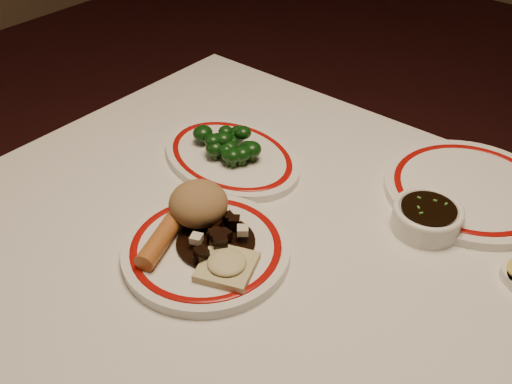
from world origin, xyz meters
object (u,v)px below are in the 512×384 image
at_px(fried_wonton, 227,265).
at_px(broccoli_plate, 231,157).
at_px(rice_mound, 198,204).
at_px(main_plate, 206,249).
at_px(broccoli_pile, 229,145).
at_px(stirfry_heap, 217,239).
at_px(spring_roll, 161,239).
at_px(soy_bowl, 427,218).
at_px(dining_table, 298,294).

distance_m(fried_wonton, broccoli_plate, 0.30).
relative_size(rice_mound, broccoli_plate, 0.29).
relative_size(main_plate, fried_wonton, 3.14).
distance_m(rice_mound, fried_wonton, 0.12).
bearing_deg(broccoli_plate, broccoli_pile, -83.07).
xyz_separation_m(stirfry_heap, broccoli_plate, (-0.15, 0.20, -0.02)).
height_order(rice_mound, broccoli_pile, rice_mound).
height_order(spring_roll, stirfry_heap, spring_roll).
bearing_deg(fried_wonton, main_plate, 163.73).
distance_m(broccoli_plate, broccoli_pile, 0.03).
bearing_deg(main_plate, spring_roll, -138.79).
bearing_deg(main_plate, rice_mound, 142.74).
relative_size(stirfry_heap, soy_bowl, 1.11).
distance_m(broccoli_pile, soy_bowl, 0.37).
bearing_deg(fried_wonton, dining_table, 64.08).
bearing_deg(soy_bowl, stirfry_heap, -130.63).
height_order(dining_table, broccoli_plate, broccoli_plate).
bearing_deg(broccoli_pile, soy_bowl, 9.88).
distance_m(stirfry_heap, soy_bowl, 0.34).
bearing_deg(broccoli_pile, main_plate, -56.42).
height_order(dining_table, stirfry_heap, stirfry_heap).
xyz_separation_m(broccoli_pile, soy_bowl, (0.37, 0.06, -0.02)).
height_order(broccoli_plate, soy_bowl, soy_bowl).
distance_m(dining_table, broccoli_plate, 0.30).
distance_m(dining_table, stirfry_heap, 0.18).
bearing_deg(spring_roll, rice_mound, 68.71).
bearing_deg(broccoli_pile, fried_wonton, -48.83).
relative_size(fried_wonton, broccoli_pile, 0.68).
bearing_deg(main_plate, broccoli_plate, 122.89).
bearing_deg(soy_bowl, broccoli_plate, -171.17).
bearing_deg(dining_table, soy_bowl, 56.27).
height_order(fried_wonton, broccoli_pile, broccoli_pile).
height_order(fried_wonton, stirfry_heap, stirfry_heap).
xyz_separation_m(fried_wonton, broccoli_pile, (-0.20, 0.22, 0.01)).
bearing_deg(broccoli_pile, spring_roll, -70.89).
bearing_deg(main_plate, stirfry_heap, 53.67).
distance_m(stirfry_heap, broccoli_plate, 0.25).
relative_size(main_plate, broccoli_plate, 0.98).
xyz_separation_m(dining_table, broccoli_plate, (-0.25, 0.12, 0.10)).
height_order(main_plate, soy_bowl, soy_bowl).
xyz_separation_m(broccoli_plate, broccoli_pile, (0.00, -0.01, 0.03)).
height_order(broccoli_pile, soy_bowl, broccoli_pile).
height_order(dining_table, broccoli_pile, broccoli_pile).
distance_m(spring_roll, broccoli_plate, 0.27).
bearing_deg(stirfry_heap, broccoli_pile, 127.54).
height_order(main_plate, broccoli_plate, main_plate).
relative_size(fried_wonton, stirfry_heap, 0.82).
distance_m(rice_mound, stirfry_heap, 0.07).
distance_m(main_plate, broccoli_pile, 0.25).
bearing_deg(dining_table, broccoli_pile, 155.47).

